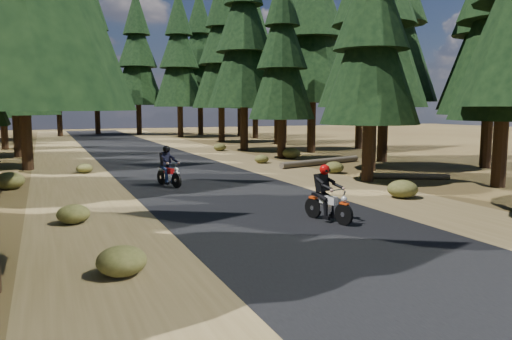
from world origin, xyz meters
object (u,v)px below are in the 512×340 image
at_px(rider_lead, 328,203).
at_px(rider_follow, 169,173).
at_px(log_near, 321,162).
at_px(log_far, 405,176).

relative_size(rider_lead, rider_follow, 0.97).
height_order(log_near, rider_lead, rider_lead).
height_order(log_far, rider_follow, rider_follow).
bearing_deg(log_far, log_near, 125.15).
height_order(log_near, rider_follow, rider_follow).
xyz_separation_m(log_far, rider_lead, (-6.93, -5.42, 0.37)).
distance_m(log_near, log_far, 5.75).
xyz_separation_m(log_far, rider_follow, (-9.32, 1.86, 0.39)).
bearing_deg(rider_follow, rider_lead, 91.61).
bearing_deg(rider_follow, log_far, 152.18).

